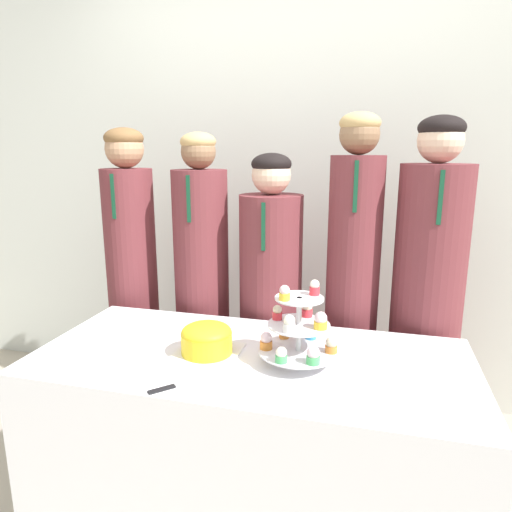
# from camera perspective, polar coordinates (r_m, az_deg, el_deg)

# --- Properties ---
(wall_back) EXTENTS (9.00, 0.06, 2.70)m
(wall_back) POSITION_cam_1_polar(r_m,az_deg,el_deg) (2.70, 5.62, 10.26)
(wall_back) COLOR silver
(wall_back) RESTS_ON ground_plane
(table) EXTENTS (1.66, 0.75, 0.71)m
(table) POSITION_cam_1_polar(r_m,az_deg,el_deg) (1.97, -0.64, -21.73)
(table) COLOR white
(table) RESTS_ON ground_plane
(round_cake) EXTENTS (0.24, 0.24, 0.13)m
(round_cake) POSITION_cam_1_polar(r_m,az_deg,el_deg) (1.77, -6.19, -10.32)
(round_cake) COLOR white
(round_cake) RESTS_ON table
(cake_knife) EXTENTS (0.22, 0.23, 0.01)m
(cake_knife) POSITION_cam_1_polar(r_m,az_deg,el_deg) (1.60, -9.79, -15.65)
(cake_knife) COLOR silver
(cake_knife) RESTS_ON table
(cupcake_stand) EXTENTS (0.29, 0.29, 0.31)m
(cupcake_stand) POSITION_cam_1_polar(r_m,az_deg,el_deg) (1.68, 5.41, -9.23)
(cupcake_stand) COLOR silver
(cupcake_stand) RESTS_ON table
(student_0) EXTENTS (0.27, 0.27, 1.59)m
(student_0) POSITION_cam_1_polar(r_m,az_deg,el_deg) (2.56, -15.14, -3.27)
(student_0) COLOR brown
(student_0) RESTS_ON ground_plane
(student_1) EXTENTS (0.28, 0.28, 1.57)m
(student_1) POSITION_cam_1_polar(r_m,az_deg,el_deg) (2.40, -6.73, -4.78)
(student_1) COLOR brown
(student_1) RESTS_ON ground_plane
(student_2) EXTENTS (0.31, 0.31, 1.47)m
(student_2) POSITION_cam_1_polar(r_m,az_deg,el_deg) (2.31, 1.81, -6.77)
(student_2) COLOR brown
(student_2) RESTS_ON ground_plane
(student_3) EXTENTS (0.25, 0.25, 1.64)m
(student_3) POSITION_cam_1_polar(r_m,az_deg,el_deg) (2.23, 11.86, -4.82)
(student_3) COLOR brown
(student_3) RESTS_ON ground_plane
(student_4) EXTENTS (0.32, 0.32, 1.63)m
(student_4) POSITION_cam_1_polar(r_m,az_deg,el_deg) (2.25, 20.47, -6.08)
(student_4) COLOR brown
(student_4) RESTS_ON ground_plane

